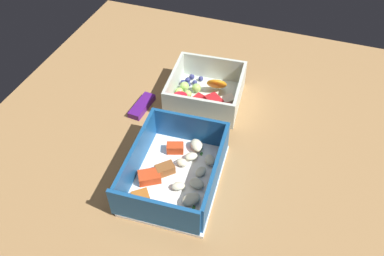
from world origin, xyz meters
The scene contains 4 objects.
table_surface centered at (0.00, 0.00, 1.00)cm, with size 80.00×80.00×2.00cm, color #9E7547.
pasta_container centered at (-11.39, 0.10, 4.04)cm, with size 19.16×14.95×6.39cm.
fruit_bowl centered at (8.82, 1.64, 3.93)cm, with size 14.90×14.82×5.81cm.
candy_bar centered at (2.66, 12.60, 2.60)cm, with size 7.00×2.40×1.20cm, color #51197A.
Camera 1 is at (-46.30, -14.87, 53.16)cm, focal length 35.63 mm.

